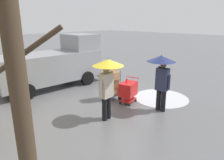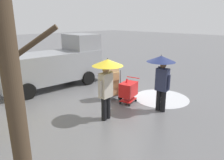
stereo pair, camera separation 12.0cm
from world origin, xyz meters
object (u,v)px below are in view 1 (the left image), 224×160
Objects in this scene: pedestrian_black_side at (107,75)px; hand_dolly_boxes at (112,81)px; shopping_cart_vendor at (128,90)px; bare_tree_near at (22,122)px; pedestrian_pink_side at (162,70)px; cargo_van_parked_right at (54,64)px.

hand_dolly_boxes is at bearing -50.11° from pedestrian_black_side.
pedestrian_black_side reaches higher than hand_dolly_boxes.
shopping_cart_vendor is 0.24× the size of bare_tree_near.
hand_dolly_boxes is 1.99m from pedestrian_black_side.
shopping_cart_vendor is at bearing 11.43° from pedestrian_pink_side.
pedestrian_pink_side reaches higher than shopping_cart_vendor.
cargo_van_parked_right is at bearing -33.17° from bare_tree_near.
pedestrian_black_side is at bearing -59.81° from bare_tree_near.
shopping_cart_vendor is 0.85m from hand_dolly_boxes.
pedestrian_black_side is at bearing 64.01° from pedestrian_pink_side.
shopping_cart_vendor is 0.49× the size of pedestrian_pink_side.
bare_tree_near reaches higher than hand_dolly_boxes.
pedestrian_black_side is (0.92, 1.88, 0.01)m from pedestrian_pink_side.
shopping_cart_vendor is 6.09m from bare_tree_near.
shopping_cart_vendor is (-4.26, -0.86, -0.61)m from cargo_van_parked_right.
bare_tree_near is at bearing 123.11° from hand_dolly_boxes.
cargo_van_parked_right is at bearing 10.83° from hand_dolly_boxes.
hand_dolly_boxes is 0.35× the size of bare_tree_near.
pedestrian_pink_side and pedestrian_black_side have the same top height.
cargo_van_parked_right is at bearing -9.20° from pedestrian_black_side.
bare_tree_near is (-3.34, 5.13, 1.19)m from hand_dolly_boxes.
pedestrian_black_side is 0.49× the size of bare_tree_near.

